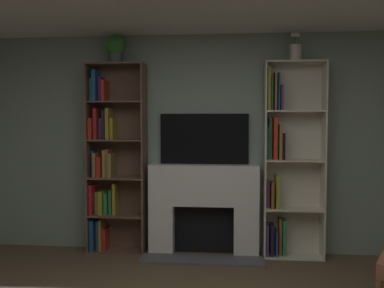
% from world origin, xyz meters
% --- Properties ---
extents(wall_back_accent, '(5.47, 0.06, 2.53)m').
position_xyz_m(wall_back_accent, '(0.00, 2.65, 1.27)').
color(wall_back_accent, gray).
rests_on(wall_back_accent, ground_plane).
extents(fireplace, '(1.35, 0.55, 1.03)m').
position_xyz_m(fireplace, '(0.00, 2.49, 0.55)').
color(fireplace, white).
rests_on(fireplace, ground_plane).
extents(tv, '(1.02, 0.06, 0.58)m').
position_xyz_m(tv, '(0.00, 2.59, 1.33)').
color(tv, black).
rests_on(tv, fireplace).
extents(bookshelf_left, '(0.66, 0.29, 2.19)m').
position_xyz_m(bookshelf_left, '(-1.09, 2.51, 1.06)').
color(bookshelf_left, brown).
rests_on(bookshelf_left, ground_plane).
extents(bookshelf_right, '(0.66, 0.27, 2.19)m').
position_xyz_m(bookshelf_right, '(0.93, 2.52, 1.07)').
color(bookshelf_right, beige).
rests_on(bookshelf_right, ground_plane).
extents(potted_plant, '(0.23, 0.23, 0.32)m').
position_xyz_m(potted_plant, '(-1.01, 2.47, 2.37)').
color(potted_plant, '#455559').
rests_on(potted_plant, bookshelf_left).
extents(vase_with_flowers, '(0.13, 0.13, 0.32)m').
position_xyz_m(vase_with_flowers, '(1.01, 2.47, 2.32)').
color(vase_with_flowers, silver).
rests_on(vase_with_flowers, bookshelf_right).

